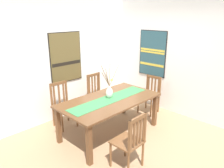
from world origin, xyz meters
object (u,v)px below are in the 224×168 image
Objects in this scene: centerpiece_vase at (109,92)px; chair_2 at (63,105)px; dining_table at (110,103)px; painting_on_back_wall at (66,57)px; painting_on_side_wall at (153,54)px; chair_0 at (150,94)px; chair_1 at (130,141)px; chair_3 at (97,93)px.

centerpiece_vase is 0.70× the size of chair_2.
dining_table is 1.77× the size of painting_on_back_wall.
painting_on_side_wall is at bearing -29.29° from painting_on_back_wall.
chair_2 is 0.86× the size of painting_on_back_wall.
chair_2 is at bearing -136.00° from painting_on_back_wall.
centerpiece_vase is 1.44m from chair_0.
centerpiece_vase is at bearing -85.52° from painting_on_back_wall.
chair_1 is at bearing -151.75° from painting_on_side_wall.
dining_table is 0.23m from centerpiece_vase.
chair_1 is 0.98× the size of chair_2.
painting_on_side_wall is at bearing 9.15° from dining_table.
dining_table is 1.97m from painting_on_side_wall.
dining_table is at bearing -178.98° from chair_0.
centerpiece_vase is at bearing 61.18° from chair_1.
dining_table is 1.11m from chair_1.
chair_3 is 1.71m from painting_on_side_wall.
dining_table is at bearing 61.55° from chair_1.
chair_0 is at bearing 27.00° from chair_1.
centerpiece_vase is (0.04, 0.05, 0.22)m from dining_table.
painting_on_back_wall is 2.15m from painting_on_side_wall.
centerpiece_vase is 0.60× the size of painting_on_back_wall.
chair_3 is 1.14m from painting_on_back_wall.
chair_1 is (-0.52, -0.96, -0.16)m from dining_table.
chair_0 is 1.29m from chair_3.
chair_3 is at bearing 154.01° from painting_on_side_wall.
painting_on_back_wall reaches higher than chair_3.
dining_table is 1.43m from chair_0.
chair_3 is 0.85× the size of painting_on_side_wall.
chair_2 is 0.85× the size of painting_on_side_wall.
centerpiece_vase is 1.22m from chair_1.
painting_on_back_wall is at bearing 78.80° from chair_1.
chair_3 is at bearing 61.81° from chair_1.
centerpiece_vase is at bearing -117.47° from chair_3.
painting_on_back_wall is at bearing 143.71° from chair_3.
centerpiece_vase reaches higher than chair_2.
painting_on_back_wall is 0.99× the size of painting_on_side_wall.
painting_on_back_wall is (-0.56, 0.41, 0.90)m from chair_3.
chair_3 is at bearing 62.53° from centerpiece_vase.
chair_3 is (1.02, 1.89, 0.00)m from chair_1.
painting_on_side_wall is at bearing -25.99° from chair_3.
chair_1 is 2.52m from painting_on_back_wall.
painting_on_back_wall reaches higher than chair_0.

